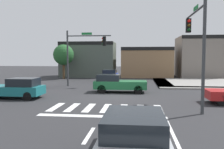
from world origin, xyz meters
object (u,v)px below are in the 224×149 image
Objects in this scene: traffic_signal_southeast at (196,37)px; car_teal at (17,88)px; car_green at (118,83)px; car_silver at (134,137)px; traffic_signal_northwest at (83,49)px; car_blue at (110,75)px; roadside_tree at (64,55)px.

car_teal is at bearing 81.40° from traffic_signal_southeast.
car_green is at bearing 41.93° from traffic_signal_southeast.
car_silver is at bearing 156.18° from traffic_signal_southeast.
car_teal is (-12.39, 1.87, -3.53)m from traffic_signal_southeast.
traffic_signal_northwest is 6.42m from car_green.
car_silver is at bearing -72.55° from traffic_signal_northwest.
car_silver is 22.85m from car_blue.
roadside_tree is (-10.30, 25.77, 2.61)m from car_silver.
roadside_tree reaches higher than car_teal.
car_blue is 1.14× the size of car_teal.
traffic_signal_southeast is at bearing 171.40° from car_teal.
traffic_signal_northwest is at bearing 135.18° from car_green.
car_silver is 13.95m from car_green.
traffic_signal_southeast is 1.06× the size of traffic_signal_northwest.
traffic_signal_southeast reaches higher than car_green.
roadside_tree is (-1.47, 15.83, 2.62)m from car_teal.
traffic_signal_northwest is 1.29× the size of car_green.
roadside_tree is at bearing 126.02° from car_green.
car_blue is (-3.39, 22.59, 0.02)m from car_silver.
car_silver is at bearing 8.52° from car_blue.
car_teal is (-8.83, 9.95, -0.01)m from car_silver.
traffic_signal_northwest is (-9.15, 9.72, -0.33)m from traffic_signal_southeast.
car_green is (-5.19, 5.78, -3.51)m from traffic_signal_southeast.
car_blue is at bearing 65.34° from traffic_signal_northwest.
roadside_tree is (-6.91, 3.18, 2.59)m from car_blue.
car_silver is at bearing -83.28° from car_green.
car_green is (3.96, -3.93, -3.18)m from traffic_signal_northwest.
traffic_signal_southeast is 9.50m from car_silver.
car_silver is 13.30m from car_teal.
car_teal is at bearing -112.42° from traffic_signal_northwest.
car_green is (-1.63, 13.86, 0.02)m from car_silver.
roadside_tree is (-13.86, 17.70, -0.92)m from traffic_signal_southeast.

